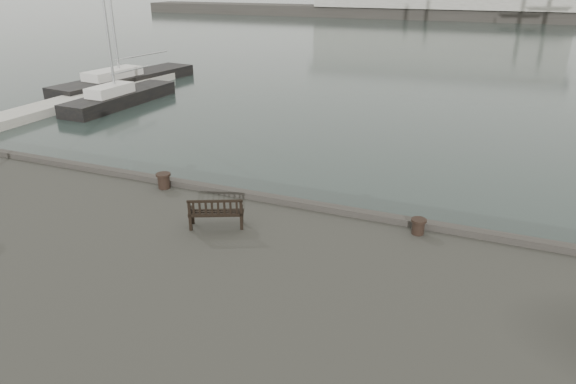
% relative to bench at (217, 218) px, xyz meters
% --- Properties ---
extents(ground, '(400.00, 400.00, 0.00)m').
position_rel_bench_xyz_m(ground, '(1.20, 2.20, -1.82)').
color(ground, black).
rests_on(ground, ground).
extents(pontoon, '(2.00, 24.00, 0.50)m').
position_rel_bench_xyz_m(pontoon, '(-18.80, 12.20, -1.57)').
color(pontoon, beige).
rests_on(pontoon, ground).
extents(bench, '(1.49, 1.04, 0.81)m').
position_rel_bench_xyz_m(bench, '(0.00, 0.00, 0.00)').
color(bench, black).
rests_on(bench, quay).
extents(bollard_left, '(0.52, 0.52, 0.48)m').
position_rel_bench_xyz_m(bollard_left, '(-2.85, 1.70, -0.02)').
color(bollard_left, black).
rests_on(bollard_left, quay).
extents(bollard_right, '(0.47, 0.47, 0.41)m').
position_rel_bench_xyz_m(bollard_right, '(4.93, 1.63, -0.05)').
color(bollard_right, black).
rests_on(bollard_right, quay).
extents(yacht_b, '(4.11, 12.52, 15.92)m').
position_rel_bench_xyz_m(yacht_b, '(-19.62, 20.56, -1.57)').
color(yacht_b, black).
rests_on(yacht_b, ground).
extents(yacht_c, '(2.26, 8.73, 11.83)m').
position_rel_bench_xyz_m(yacht_c, '(-15.96, 15.45, -1.57)').
color(yacht_c, black).
rests_on(yacht_c, ground).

